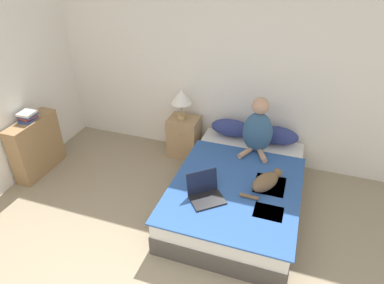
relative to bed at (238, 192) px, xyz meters
name	(u,v)px	position (x,y,z in m)	size (l,w,h in m)	color
wall_back	(233,73)	(-0.40, 1.13, 1.06)	(6.08, 0.05, 2.55)	white
bed	(238,192)	(0.00, 0.00, 0.00)	(1.45, 2.11, 0.44)	#4C4742
pillow_near	(231,128)	(-0.32, 0.91, 0.34)	(0.57, 0.25, 0.24)	navy
pillow_far	(277,135)	(0.32, 0.91, 0.34)	(0.57, 0.25, 0.24)	navy
person_sitting	(258,129)	(0.08, 0.62, 0.55)	(0.39, 0.38, 0.76)	#33567A
cat_tabby	(266,181)	(0.32, -0.11, 0.32)	(0.42, 0.47, 0.19)	brown
laptop_open	(205,193)	(-0.27, -0.48, 0.28)	(0.47, 0.47, 0.27)	black
nightstand	(184,137)	(-1.02, 0.88, 0.09)	(0.44, 0.38, 0.61)	tan
table_lamp	(181,97)	(-1.05, 0.88, 0.72)	(0.31, 0.31, 0.45)	tan
bookshelf	(36,146)	(-2.79, -0.17, 0.18)	(0.23, 0.78, 0.80)	#99754C
book_stack_top	(28,116)	(-2.79, -0.17, 0.65)	(0.20, 0.24, 0.13)	#334C8E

